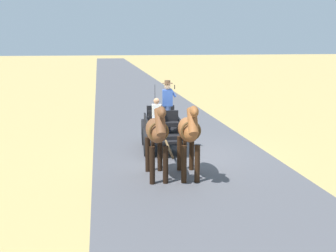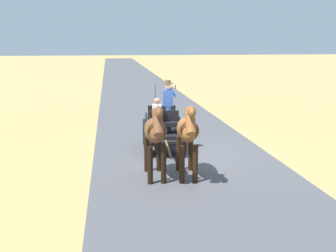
{
  "view_description": "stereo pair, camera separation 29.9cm",
  "coord_description": "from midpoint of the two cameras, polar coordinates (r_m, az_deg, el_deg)",
  "views": [
    {
      "loc": [
        2.7,
        13.07,
        3.8
      ],
      "look_at": [
        0.54,
        0.5,
        1.1
      ],
      "focal_mm": 42.92,
      "sensor_mm": 36.0,
      "label": 1
    },
    {
      "loc": [
        2.41,
        13.12,
        3.8
      ],
      "look_at": [
        0.54,
        0.5,
        1.1
      ],
      "focal_mm": 42.92,
      "sensor_mm": 36.0,
      "label": 2
    }
  ],
  "objects": [
    {
      "name": "horse_off_side",
      "position": [
        11.09,
        -1.09,
        -0.95
      ],
      "size": [
        0.57,
        2.13,
        2.21
      ],
      "color": "brown",
      "rests_on": "ground"
    },
    {
      "name": "horse_drawn_carriage",
      "position": [
        14.18,
        -0.06,
        -0.2
      ],
      "size": [
        1.55,
        4.52,
        2.5
      ],
      "color": "black",
      "rests_on": "ground"
    },
    {
      "name": "ground_plane",
      "position": [
        13.87,
        2.54,
        -3.96
      ],
      "size": [
        200.0,
        200.0,
        0.0
      ],
      "primitive_type": "plane",
      "color": "tan"
    },
    {
      "name": "road_surface",
      "position": [
        13.87,
        2.54,
        -3.94
      ],
      "size": [
        5.99,
        160.0,
        0.01
      ],
      "primitive_type": "cube",
      "color": "#4C4C51",
      "rests_on": "ground"
    },
    {
      "name": "horse_near_side",
      "position": [
        11.18,
        3.51,
        -0.87
      ],
      "size": [
        0.69,
        2.14,
        2.21
      ],
      "color": "brown",
      "rests_on": "ground"
    }
  ]
}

